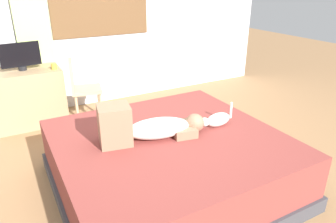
{
  "coord_description": "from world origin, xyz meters",
  "views": [
    {
      "loc": [
        -1.1,
        -2.18,
        1.8
      ],
      "look_at": [
        0.18,
        0.14,
        0.67
      ],
      "focal_mm": 33.17,
      "sensor_mm": 36.0,
      "label": 1
    }
  ],
  "objects": [
    {
      "name": "curtain_left",
      "position": [
        -0.64,
        2.35,
        1.31
      ],
      "size": [
        0.44,
        0.06,
        2.62
      ],
      "primitive_type": "cube",
      "color": "#ADCC75",
      "rests_on": "ground"
    },
    {
      "name": "chair_by_desk",
      "position": [
        -0.24,
        1.76,
        0.51
      ],
      "size": [
        0.45,
        0.45,
        0.86
      ],
      "color": "tan",
      "rests_on": "ground"
    },
    {
      "name": "person_lying",
      "position": [
        -0.09,
        0.01,
        0.64
      ],
      "size": [
        0.94,
        0.41,
        0.34
      ],
      "color": "silver",
      "rests_on": "bed"
    },
    {
      "name": "bed",
      "position": [
        0.08,
        -0.06,
        0.26
      ],
      "size": [
        1.97,
        1.89,
        0.52
      ],
      "color": "#38383D",
      "rests_on": "ground"
    },
    {
      "name": "cat",
      "position": [
        0.58,
        -0.08,
        0.59
      ],
      "size": [
        0.36,
        0.11,
        0.21
      ],
      "color": "silver",
      "rests_on": "bed"
    },
    {
      "name": "tv_monitor",
      "position": [
        -0.87,
        2.07,
        0.92
      ],
      "size": [
        0.48,
        0.1,
        0.35
      ],
      "color": "black",
      "rests_on": "desk"
    },
    {
      "name": "cup",
      "position": [
        -0.51,
        1.92,
        0.78
      ],
      "size": [
        0.07,
        0.07,
        0.08
      ],
      "primitive_type": "cylinder",
      "color": "gold",
      "rests_on": "desk"
    },
    {
      "name": "ground_plane",
      "position": [
        0.0,
        0.0,
        0.0
      ],
      "size": [
        16.0,
        16.0,
        0.0
      ],
      "primitive_type": "plane",
      "color": "olive"
    },
    {
      "name": "desk",
      "position": [
        -0.88,
        2.07,
        0.37
      ],
      "size": [
        0.9,
        0.56,
        0.74
      ],
      "color": "#997A56",
      "rests_on": "ground"
    },
    {
      "name": "back_wall_with_window",
      "position": [
        0.01,
        2.47,
        1.45
      ],
      "size": [
        6.4,
        0.14,
        2.9
      ],
      "color": "silver",
      "rests_on": "ground"
    }
  ]
}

